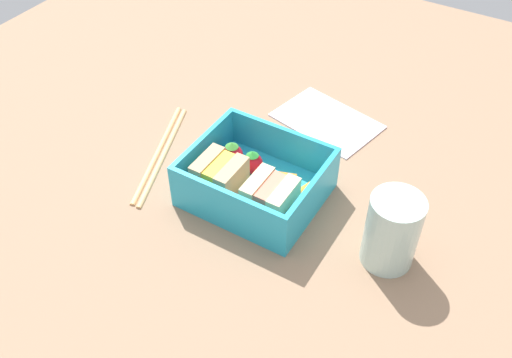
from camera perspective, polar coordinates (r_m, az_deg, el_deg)
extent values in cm
cube|color=#8D6D54|center=(70.16, 0.00, -2.18)|extent=(120.00, 120.00, 2.00)
cube|color=#23A1C2|center=(69.02, 0.00, -1.26)|extent=(15.42, 13.26, 1.20)
cube|color=#23A1C2|center=(63.14, -2.97, -2.79)|extent=(15.42, 0.60, 4.87)
cube|color=#23A1C2|center=(71.04, 2.64, 3.57)|extent=(15.42, 0.60, 4.87)
cube|color=#23A1C2|center=(64.49, 5.65, -1.75)|extent=(0.60, 12.06, 4.87)
cube|color=#23A1C2|center=(70.03, -5.21, 2.71)|extent=(0.60, 12.06, 4.87)
cube|color=beige|center=(63.64, 2.74, -2.50)|extent=(1.70, 5.16, 4.56)
cube|color=#D87259|center=(64.20, 1.42, -1.94)|extent=(1.70, 4.75, 4.20)
cube|color=beige|center=(64.79, 0.12, -1.39)|extent=(1.70, 5.16, 4.56)
cube|color=tan|center=(66.11, -2.42, -0.31)|extent=(1.70, 5.16, 4.56)
cube|color=yellow|center=(66.82, -3.64, 0.22)|extent=(1.70, 4.75, 4.20)
cube|color=tan|center=(67.56, -4.84, 0.73)|extent=(1.70, 5.16, 4.56)
cylinder|color=orange|center=(67.80, 4.86, -1.12)|extent=(2.56, 4.87, 1.09)
cylinder|color=orange|center=(69.04, 1.97, 0.23)|extent=(5.24, 2.96, 1.40)
sphere|color=red|center=(69.86, -0.36, 1.57)|extent=(2.61, 2.61, 2.61)
cone|color=#2C8E35|center=(68.79, -0.36, 2.56)|extent=(1.57, 1.57, 0.60)
sphere|color=red|center=(70.97, -2.40, 2.40)|extent=(2.75, 2.75, 2.75)
cone|color=#408F36|center=(69.87, -2.44, 3.44)|extent=(1.65, 1.65, 0.60)
cylinder|color=tan|center=(75.44, -9.30, 2.49)|extent=(7.34, 18.54, 0.70)
cylinder|color=tan|center=(75.75, -10.04, 2.58)|extent=(7.34, 18.54, 0.70)
cylinder|color=silver|center=(61.32, 13.43, -5.09)|extent=(5.72, 5.72, 8.79)
cube|color=silver|center=(80.81, 7.10, 5.85)|extent=(15.57, 12.14, 0.40)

